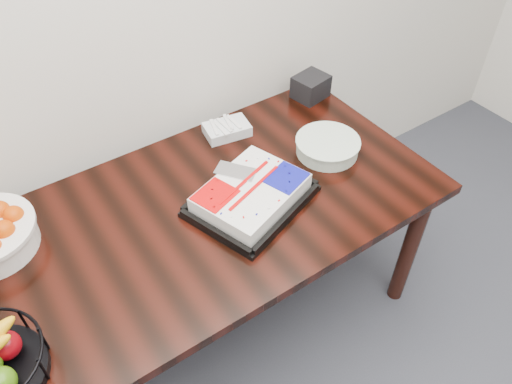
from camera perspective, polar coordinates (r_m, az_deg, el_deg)
table at (r=1.87m, az=-6.45°, el=-4.12°), size 1.80×0.90×0.75m
cake_tray at (r=1.80m, az=-0.55°, el=-0.34°), size 0.51×0.45×0.09m
plate_stack at (r=2.04m, az=8.16°, el=5.19°), size 0.26×0.26×0.06m
fork_bag at (r=2.12m, az=-3.34°, el=7.21°), size 0.20×0.15×0.05m
napkin_box at (r=2.35m, az=6.26°, el=11.87°), size 0.17×0.15×0.11m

